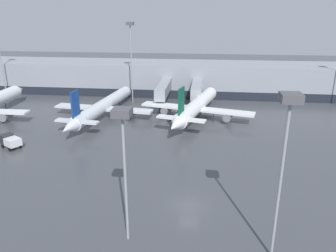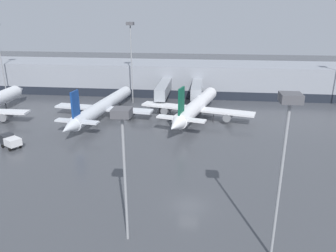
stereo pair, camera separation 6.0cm
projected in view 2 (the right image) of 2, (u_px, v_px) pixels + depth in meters
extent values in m
plane|color=#424449|center=(189.00, 206.00, 41.90)|extent=(320.00, 320.00, 0.00)
cube|color=gray|center=(201.00, 78.00, 98.52)|extent=(160.00, 16.00, 9.00)
cube|color=#1E232D|center=(200.00, 95.00, 92.07)|extent=(156.80, 0.10, 2.40)
cube|color=#9399A0|center=(164.00, 89.00, 84.58)|extent=(2.60, 15.82, 2.80)
cylinder|color=#3F4247|center=(160.00, 108.00, 78.72)|extent=(0.44, 0.44, 3.20)
cube|color=#9399A0|center=(197.00, 89.00, 84.43)|extent=(2.60, 14.16, 2.80)
cylinder|color=#3F4247|center=(196.00, 107.00, 79.35)|extent=(0.44, 0.44, 3.20)
cone|color=silver|center=(19.00, 90.00, 89.48)|extent=(3.16, 3.65, 3.12)
cylinder|color=slate|center=(6.00, 116.00, 72.78)|extent=(1.84, 3.01, 1.81)
cylinder|color=#2D2D33|center=(6.00, 105.00, 83.59)|extent=(0.20, 0.20, 1.72)
cylinder|color=white|center=(197.00, 105.00, 74.86)|extent=(9.26, 25.14, 3.17)
cone|color=white|center=(212.00, 92.00, 87.47)|extent=(3.78, 4.12, 3.01)
cone|color=white|center=(175.00, 125.00, 61.69)|extent=(3.94, 5.32, 2.86)
cube|color=white|center=(196.00, 109.00, 74.52)|extent=(26.10, 9.52, 0.44)
cube|color=white|center=(181.00, 119.00, 64.57)|extent=(10.06, 4.17, 0.35)
cube|color=#0C5138|center=(181.00, 102.00, 63.43)|extent=(1.05, 2.86, 5.61)
cylinder|color=slate|center=(167.00, 110.00, 77.30)|extent=(2.55, 3.82, 1.74)
cylinder|color=slate|center=(228.00, 116.00, 72.37)|extent=(2.55, 3.82, 1.74)
cylinder|color=#2D2D33|center=(206.00, 106.00, 82.83)|extent=(0.20, 0.20, 1.77)
cylinder|color=#2D2D33|center=(178.00, 115.00, 75.93)|extent=(0.20, 0.20, 1.77)
cylinder|color=#2D2D33|center=(213.00, 119.00, 73.11)|extent=(0.20, 0.20, 1.77)
cylinder|color=silver|center=(104.00, 105.00, 76.98)|extent=(6.34, 28.78, 2.91)
cone|color=silver|center=(128.00, 90.00, 91.59)|extent=(3.13, 3.52, 2.77)
cone|color=silver|center=(68.00, 128.00, 61.84)|extent=(3.13, 4.66, 2.62)
cube|color=silver|center=(103.00, 108.00, 76.52)|extent=(23.77, 5.90, 0.44)
cube|color=silver|center=(77.00, 121.00, 64.80)|extent=(9.10, 2.80, 0.35)
cube|color=navy|center=(75.00, 105.00, 63.69)|extent=(0.69, 2.80, 5.56)
cylinder|color=slate|center=(78.00, 110.00, 78.27)|extent=(2.00, 3.57, 1.60)
cylinder|color=slate|center=(130.00, 114.00, 75.35)|extent=(2.00, 3.57, 1.60)
cylinder|color=#2D2D33|center=(119.00, 103.00, 86.18)|extent=(0.20, 0.20, 1.35)
cylinder|color=#2D2D33|center=(88.00, 114.00, 77.16)|extent=(0.20, 0.20, 1.35)
cylinder|color=#2D2D33|center=(118.00, 116.00, 75.49)|extent=(0.20, 0.20, 1.35)
cube|color=silver|center=(13.00, 142.00, 58.80)|extent=(3.24, 3.12, 1.33)
cube|color=#26282D|center=(7.00, 138.00, 59.88)|extent=(2.35, 2.54, 1.72)
cylinder|color=black|center=(3.00, 146.00, 59.58)|extent=(0.73, 0.57, 0.70)
cylinder|color=black|center=(13.00, 143.00, 61.04)|extent=(0.73, 0.57, 0.70)
cylinder|color=black|center=(10.00, 149.00, 58.15)|extent=(0.73, 0.57, 0.70)
cylinder|color=black|center=(20.00, 146.00, 59.62)|extent=(0.73, 0.57, 0.70)
cylinder|color=gray|center=(132.00, 66.00, 85.77)|extent=(0.30, 0.30, 20.23)
cube|color=#4C4C51|center=(130.00, 24.00, 82.29)|extent=(1.80, 1.80, 0.80)
cylinder|color=gray|center=(1.00, 62.00, 92.85)|extent=(0.30, 0.30, 19.83)
cylinder|color=gray|center=(279.00, 186.00, 30.67)|extent=(0.30, 0.30, 16.17)
cube|color=#4C4C51|center=(291.00, 98.00, 27.86)|extent=(1.80, 1.80, 0.80)
cylinder|color=gray|center=(125.00, 182.00, 33.56)|extent=(0.30, 0.30, 14.05)
cube|color=#4C4C51|center=(122.00, 112.00, 31.10)|extent=(1.80, 1.80, 0.80)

